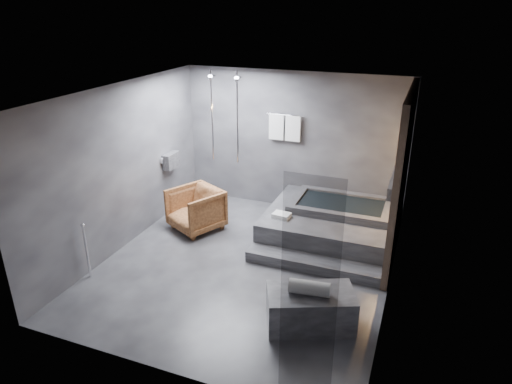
% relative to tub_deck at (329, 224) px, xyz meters
% --- Properties ---
extents(room, '(5.00, 5.04, 2.82)m').
position_rel_tub_deck_xyz_m(room, '(-0.65, -1.21, 1.48)').
color(room, '#28282B').
rests_on(room, ground).
extents(tub_deck, '(2.20, 2.00, 0.50)m').
position_rel_tub_deck_xyz_m(tub_deck, '(0.00, 0.00, 0.00)').
color(tub_deck, '#2D2D2F').
rests_on(tub_deck, ground).
extents(tub_step, '(2.20, 0.36, 0.18)m').
position_rel_tub_deck_xyz_m(tub_step, '(0.00, -1.18, -0.16)').
color(tub_step, '#2D2D2F').
rests_on(tub_step, ground).
extents(concrete_bench, '(1.28, 1.01, 0.51)m').
position_rel_tub_deck_xyz_m(concrete_bench, '(0.31, -2.53, 0.00)').
color(concrete_bench, '#343436').
rests_on(concrete_bench, ground).
extents(driftwood_chair, '(1.16, 1.17, 0.80)m').
position_rel_tub_deck_xyz_m(driftwood_chair, '(-2.42, -0.58, 0.15)').
color(driftwood_chair, '#4D2813').
rests_on(driftwood_chair, ground).
extents(rolled_towel, '(0.55, 0.25, 0.19)m').
position_rel_tub_deck_xyz_m(rolled_towel, '(0.29, -2.58, 0.35)').
color(rolled_towel, silver).
rests_on(rolled_towel, concrete_bench).
extents(deck_towel, '(0.32, 0.25, 0.08)m').
position_rel_tub_deck_xyz_m(deck_towel, '(-0.75, -0.53, 0.29)').
color(deck_towel, white).
rests_on(deck_towel, tub_deck).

